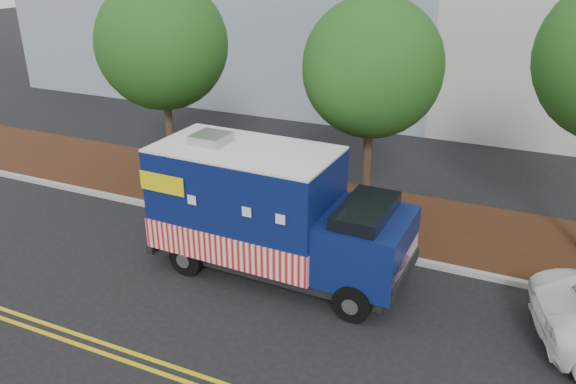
% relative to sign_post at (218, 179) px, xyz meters
% --- Properties ---
extents(ground, '(120.00, 120.00, 0.00)m').
position_rel_sign_post_xyz_m(ground, '(2.21, -1.83, -1.20)').
color(ground, black).
rests_on(ground, ground).
extents(curb, '(120.00, 0.18, 0.15)m').
position_rel_sign_post_xyz_m(curb, '(2.21, -0.43, -1.12)').
color(curb, '#9E9E99').
rests_on(curb, ground).
extents(mulch_strip, '(120.00, 4.00, 0.15)m').
position_rel_sign_post_xyz_m(mulch_strip, '(2.21, 1.67, -1.12)').
color(mulch_strip, black).
rests_on(mulch_strip, ground).
extents(centerline_near, '(120.00, 0.10, 0.01)m').
position_rel_sign_post_xyz_m(centerline_near, '(2.21, -6.28, -1.19)').
color(centerline_near, gold).
rests_on(centerline_near, ground).
extents(centerline_far, '(120.00, 0.10, 0.01)m').
position_rel_sign_post_xyz_m(centerline_far, '(2.21, -6.53, -1.19)').
color(centerline_far, gold).
rests_on(centerline_far, ground).
extents(tree_a, '(4.16, 4.16, 6.81)m').
position_rel_sign_post_xyz_m(tree_a, '(-2.76, 1.57, 3.53)').
color(tree_a, '#38281C').
rests_on(tree_a, ground).
extents(tree_b, '(3.82, 3.82, 6.49)m').
position_rel_sign_post_xyz_m(tree_b, '(4.13, 1.48, 3.36)').
color(tree_b, '#38281C').
rests_on(tree_b, ground).
extents(sign_post, '(0.06, 0.06, 2.40)m').
position_rel_sign_post_xyz_m(sign_post, '(0.00, 0.00, 0.00)').
color(sign_post, '#473828').
rests_on(sign_post, ground).
extents(food_truck, '(6.53, 2.64, 3.40)m').
position_rel_sign_post_xyz_m(food_truck, '(2.74, -2.23, 0.34)').
color(food_truck, black).
rests_on(food_truck, ground).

